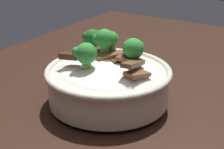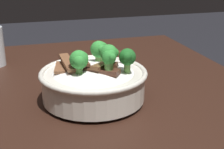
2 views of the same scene
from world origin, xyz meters
The scene contains 1 object.
rice_bowl centered at (-0.07, 0.06, 0.81)m, with size 0.25×0.25×0.14m.
Camera 2 is at (0.61, -0.10, 1.09)m, focal length 52.00 mm.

